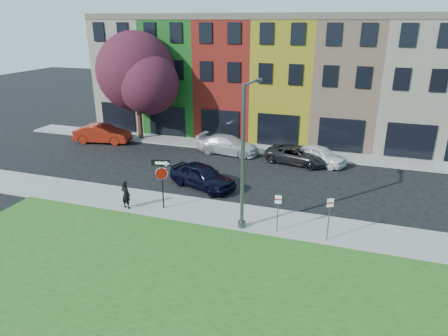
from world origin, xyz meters
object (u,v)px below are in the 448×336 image
(man, at_px, (126,195))
(street_lamp, at_px, (244,158))
(stop_sign, at_px, (162,174))
(sedan_near, at_px, (202,176))

(man, height_order, street_lamp, street_lamp)
(stop_sign, height_order, man, stop_sign)
(sedan_near, height_order, street_lamp, street_lamp)
(street_lamp, bearing_deg, sedan_near, 136.92)
(street_lamp, bearing_deg, man, -174.46)
(stop_sign, distance_m, street_lamp, 5.03)
(man, xyz_separation_m, sedan_near, (2.84, 4.34, -0.15))
(man, xyz_separation_m, street_lamp, (6.70, 0.15, 2.84))
(man, bearing_deg, sedan_near, -113.71)
(stop_sign, distance_m, sedan_near, 4.07)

